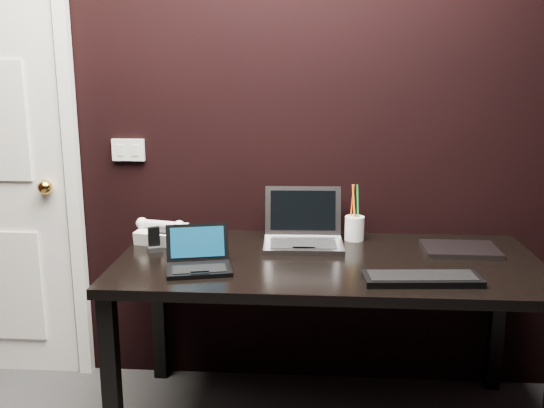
# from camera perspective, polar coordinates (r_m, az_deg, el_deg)

# --- Properties ---
(wall_back) EXTENTS (4.00, 0.00, 4.00)m
(wall_back) POSITION_cam_1_polar(r_m,az_deg,el_deg) (2.76, -0.94, 8.73)
(wall_back) COLOR black
(wall_back) RESTS_ON ground
(wall_switch) EXTENTS (0.15, 0.02, 0.10)m
(wall_switch) POSITION_cam_1_polar(r_m,az_deg,el_deg) (2.88, -13.37, 4.98)
(wall_switch) COLOR silver
(wall_switch) RESTS_ON wall_back
(desk) EXTENTS (1.70, 0.80, 0.74)m
(desk) POSITION_cam_1_polar(r_m,az_deg,el_deg) (2.49, 5.27, -6.87)
(desk) COLOR black
(desk) RESTS_ON ground
(netbook) EXTENTS (0.29, 0.27, 0.16)m
(netbook) POSITION_cam_1_polar(r_m,az_deg,el_deg) (2.34, -6.92, -5.37)
(netbook) COLOR black
(netbook) RESTS_ON desk
(silver_laptop) EXTENTS (0.35, 0.32, 0.23)m
(silver_laptop) POSITION_cam_1_polar(r_m,az_deg,el_deg) (2.63, 2.96, -2.93)
(silver_laptop) COLOR #9B9BA0
(silver_laptop) RESTS_ON desk
(ext_keyboard) EXTENTS (0.43, 0.17, 0.03)m
(ext_keyboard) POSITION_cam_1_polar(r_m,az_deg,el_deg) (2.26, 13.92, -6.81)
(ext_keyboard) COLOR black
(ext_keyboard) RESTS_ON desk
(closed_laptop) EXTENTS (0.31, 0.22, 0.02)m
(closed_laptop) POSITION_cam_1_polar(r_m,az_deg,el_deg) (2.66, 17.29, -4.10)
(closed_laptop) COLOR #959499
(closed_laptop) RESTS_ON desk
(desk_phone) EXTENTS (0.24, 0.21, 0.11)m
(desk_phone) POSITION_cam_1_polar(r_m,az_deg,el_deg) (2.72, -10.35, -2.66)
(desk_phone) COLOR silver
(desk_phone) RESTS_ON desk
(mobile_phone) EXTENTS (0.07, 0.07, 0.10)m
(mobile_phone) POSITION_cam_1_polar(r_m,az_deg,el_deg) (2.59, -11.03, -3.54)
(mobile_phone) COLOR black
(mobile_phone) RESTS_ON desk
(pen_cup) EXTENTS (0.09, 0.09, 0.25)m
(pen_cup) POSITION_cam_1_polar(r_m,az_deg,el_deg) (2.72, 7.77, -2.17)
(pen_cup) COLOR white
(pen_cup) RESTS_ON desk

